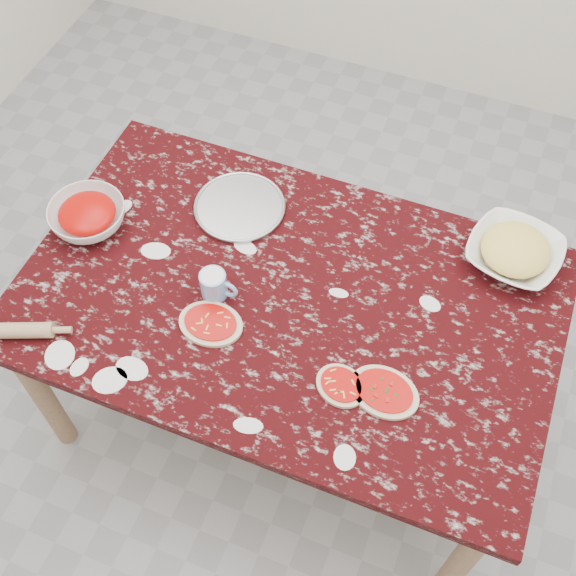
# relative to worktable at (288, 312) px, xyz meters

# --- Properties ---
(ground) EXTENTS (4.00, 4.00, 0.00)m
(ground) POSITION_rel_worktable_xyz_m (0.00, 0.00, -0.67)
(ground) COLOR gray
(worktable) EXTENTS (1.60, 1.00, 0.75)m
(worktable) POSITION_rel_worktable_xyz_m (0.00, 0.00, 0.00)
(worktable) COLOR black
(worktable) RESTS_ON ground
(pizza_tray) EXTENTS (0.35, 0.35, 0.01)m
(pizza_tray) POSITION_rel_worktable_xyz_m (-0.27, 0.26, 0.09)
(pizza_tray) COLOR #B2B2B7
(pizza_tray) RESTS_ON worktable
(sauce_bowl) EXTENTS (0.28, 0.28, 0.08)m
(sauce_bowl) POSITION_rel_worktable_xyz_m (-0.69, 0.03, 0.12)
(sauce_bowl) COLOR white
(sauce_bowl) RESTS_ON worktable
(cheese_bowl) EXTENTS (0.33, 0.33, 0.07)m
(cheese_bowl) POSITION_rel_worktable_xyz_m (0.59, 0.38, 0.12)
(cheese_bowl) COLOR white
(cheese_bowl) RESTS_ON worktable
(flour_mug) EXTENTS (0.12, 0.08, 0.09)m
(flour_mug) POSITION_rel_worktable_xyz_m (-0.21, -0.07, 0.13)
(flour_mug) COLOR #81A5E0
(flour_mug) RESTS_ON worktable
(pizza_left) EXTENTS (0.20, 0.16, 0.02)m
(pizza_left) POSITION_rel_worktable_xyz_m (-0.17, -0.17, 0.09)
(pizza_left) COLOR beige
(pizza_left) RESTS_ON worktable
(pizza_mid) EXTENTS (0.18, 0.16, 0.02)m
(pizza_mid) POSITION_rel_worktable_xyz_m (0.24, -0.22, 0.09)
(pizza_mid) COLOR beige
(pizza_mid) RESTS_ON worktable
(pizza_right) EXTENTS (0.22, 0.18, 0.02)m
(pizza_right) POSITION_rel_worktable_xyz_m (0.36, -0.20, 0.09)
(pizza_right) COLOR beige
(pizza_right) RESTS_ON worktable
(rolling_pin) EXTENTS (0.23, 0.13, 0.05)m
(rolling_pin) POSITION_rel_worktable_xyz_m (-0.69, -0.41, 0.11)
(rolling_pin) COLOR tan
(rolling_pin) RESTS_ON worktable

